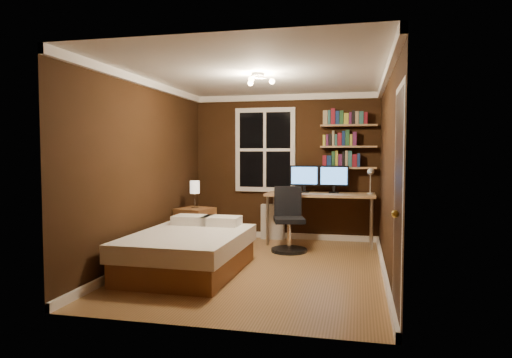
% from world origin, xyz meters
% --- Properties ---
extents(floor, '(4.20, 4.20, 0.00)m').
position_xyz_m(floor, '(0.00, 0.00, 0.00)').
color(floor, brown).
rests_on(floor, ground).
extents(wall_back, '(3.20, 0.04, 2.50)m').
position_xyz_m(wall_back, '(0.00, 2.10, 1.25)').
color(wall_back, black).
rests_on(wall_back, ground).
extents(wall_left, '(0.04, 4.20, 2.50)m').
position_xyz_m(wall_left, '(-1.60, 0.00, 1.25)').
color(wall_left, black).
rests_on(wall_left, ground).
extents(wall_right, '(0.04, 4.20, 2.50)m').
position_xyz_m(wall_right, '(1.60, 0.00, 1.25)').
color(wall_right, black).
rests_on(wall_right, ground).
extents(ceiling, '(3.20, 4.20, 0.02)m').
position_xyz_m(ceiling, '(0.00, 0.00, 2.50)').
color(ceiling, white).
rests_on(ceiling, wall_back).
extents(window, '(1.06, 0.06, 1.46)m').
position_xyz_m(window, '(-0.35, 2.06, 1.55)').
color(window, white).
rests_on(window, wall_back).
extents(door, '(0.03, 0.82, 2.05)m').
position_xyz_m(door, '(1.59, -1.55, 1.02)').
color(door, black).
rests_on(door, ground).
extents(door_knob, '(0.06, 0.06, 0.06)m').
position_xyz_m(door_knob, '(1.55, -1.85, 1.00)').
color(door_knob, gold).
rests_on(door_knob, door).
extents(ceiling_fixture, '(0.44, 0.44, 0.18)m').
position_xyz_m(ceiling_fixture, '(0.00, -0.10, 2.40)').
color(ceiling_fixture, beige).
rests_on(ceiling_fixture, ceiling).
extents(bookshelf_lower, '(0.92, 0.22, 0.03)m').
position_xyz_m(bookshelf_lower, '(1.08, 1.98, 1.25)').
color(bookshelf_lower, '#9F744D').
rests_on(bookshelf_lower, wall_back).
extents(books_row_lower, '(0.60, 0.16, 0.23)m').
position_xyz_m(books_row_lower, '(1.08, 1.98, 1.38)').
color(books_row_lower, maroon).
rests_on(books_row_lower, bookshelf_lower).
extents(bookshelf_middle, '(0.92, 0.22, 0.03)m').
position_xyz_m(bookshelf_middle, '(1.08, 1.98, 1.60)').
color(bookshelf_middle, '#9F744D').
rests_on(bookshelf_middle, wall_back).
extents(books_row_middle, '(0.60, 0.16, 0.23)m').
position_xyz_m(books_row_middle, '(1.08, 1.98, 1.73)').
color(books_row_middle, navy).
rests_on(books_row_middle, bookshelf_middle).
extents(bookshelf_upper, '(0.92, 0.22, 0.03)m').
position_xyz_m(bookshelf_upper, '(1.08, 1.98, 1.95)').
color(bookshelf_upper, '#9F744D').
rests_on(bookshelf_upper, wall_back).
extents(books_row_upper, '(0.66, 0.16, 0.23)m').
position_xyz_m(books_row_upper, '(1.08, 1.98, 2.08)').
color(books_row_upper, '#255730').
rests_on(books_row_upper, bookshelf_upper).
extents(bed, '(1.35, 1.85, 0.62)m').
position_xyz_m(bed, '(-0.82, -0.40, 0.27)').
color(bed, brown).
rests_on(bed, ground).
extents(nightstand, '(0.62, 0.62, 0.62)m').
position_xyz_m(nightstand, '(-1.28, 1.05, 0.31)').
color(nightstand, brown).
rests_on(nightstand, ground).
extents(bedside_lamp, '(0.15, 0.15, 0.43)m').
position_xyz_m(bedside_lamp, '(-1.28, 1.05, 0.84)').
color(bedside_lamp, beige).
rests_on(bedside_lamp, nightstand).
extents(radiator, '(0.40, 0.14, 0.60)m').
position_xyz_m(radiator, '(-0.20, 1.99, 0.30)').
color(radiator, silver).
rests_on(radiator, ground).
extents(desk, '(1.76, 0.66, 0.84)m').
position_xyz_m(desk, '(0.64, 1.75, 0.78)').
color(desk, '#9F744D').
rests_on(desk, ground).
extents(monitor_left, '(0.48, 0.12, 0.45)m').
position_xyz_m(monitor_left, '(0.37, 1.84, 1.06)').
color(monitor_left, black).
rests_on(monitor_left, desk).
extents(monitor_right, '(0.48, 0.12, 0.45)m').
position_xyz_m(monitor_right, '(0.85, 1.84, 1.06)').
color(monitor_right, black).
rests_on(monitor_right, desk).
extents(desk_lamp, '(0.14, 0.32, 0.44)m').
position_xyz_m(desk_lamp, '(1.44, 1.68, 1.06)').
color(desk_lamp, silver).
rests_on(desk_lamp, desk).
extents(office_chair, '(0.54, 0.54, 0.98)m').
position_xyz_m(office_chair, '(0.22, 1.08, 0.37)').
color(office_chair, black).
rests_on(office_chair, ground).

